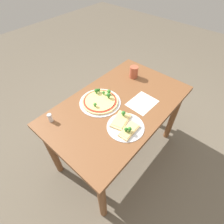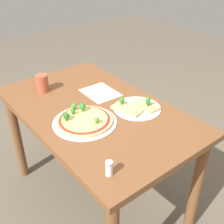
{
  "view_description": "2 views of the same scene",
  "coord_description": "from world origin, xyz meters",
  "px_view_note": "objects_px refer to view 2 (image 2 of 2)",
  "views": [
    {
      "loc": [
        -0.8,
        -0.62,
        1.71
      ],
      "look_at": [
        -0.12,
        -0.03,
        0.75
      ],
      "focal_mm": 28.0,
      "sensor_mm": 36.0,
      "label": 1
    },
    {
      "loc": [
        -1.13,
        0.77,
        1.55
      ],
      "look_at": [
        -0.12,
        -0.03,
        0.75
      ],
      "focal_mm": 45.0,
      "sensor_mm": 36.0,
      "label": 2
    }
  ],
  "objects_px": {
    "pizza_tray_whole": "(84,120)",
    "drinking_cup": "(42,83)",
    "condiment_shaker": "(109,168)",
    "dining_table": "(95,124)",
    "pizza_tray_slice": "(136,107)"
  },
  "relations": [
    {
      "from": "pizza_tray_whole",
      "to": "condiment_shaker",
      "type": "relative_size",
      "value": 4.98
    },
    {
      "from": "pizza_tray_whole",
      "to": "pizza_tray_slice",
      "type": "height_order",
      "value": "pizza_tray_whole"
    },
    {
      "from": "condiment_shaker",
      "to": "drinking_cup",
      "type": "bearing_deg",
      "value": -8.69
    },
    {
      "from": "dining_table",
      "to": "pizza_tray_whole",
      "type": "height_order",
      "value": "pizza_tray_whole"
    },
    {
      "from": "dining_table",
      "to": "drinking_cup",
      "type": "relative_size",
      "value": 11.07
    },
    {
      "from": "dining_table",
      "to": "pizza_tray_whole",
      "type": "relative_size",
      "value": 3.6
    },
    {
      "from": "pizza_tray_whole",
      "to": "drinking_cup",
      "type": "relative_size",
      "value": 3.08
    },
    {
      "from": "pizza_tray_slice",
      "to": "pizza_tray_whole",
      "type": "bearing_deg",
      "value": 77.53
    },
    {
      "from": "pizza_tray_whole",
      "to": "drinking_cup",
      "type": "distance_m",
      "value": 0.46
    },
    {
      "from": "dining_table",
      "to": "drinking_cup",
      "type": "xyz_separation_m",
      "value": [
        0.37,
        0.13,
        0.16
      ]
    },
    {
      "from": "pizza_tray_whole",
      "to": "drinking_cup",
      "type": "xyz_separation_m",
      "value": [
        0.46,
        0.0,
        0.04
      ]
    },
    {
      "from": "dining_table",
      "to": "drinking_cup",
      "type": "bearing_deg",
      "value": 19.36
    },
    {
      "from": "drinking_cup",
      "to": "pizza_tray_slice",
      "type": "bearing_deg",
      "value": -149.44
    },
    {
      "from": "drinking_cup",
      "to": "condiment_shaker",
      "type": "height_order",
      "value": "drinking_cup"
    },
    {
      "from": "pizza_tray_whole",
      "to": "condiment_shaker",
      "type": "bearing_deg",
      "value": 160.89
    }
  ]
}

